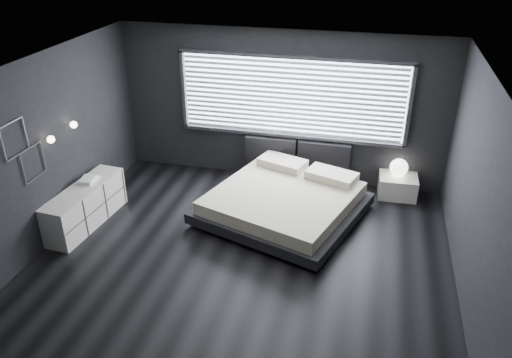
# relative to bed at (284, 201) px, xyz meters

# --- Properties ---
(room) EXTENTS (6.04, 6.00, 2.80)m
(room) POSITION_rel_bed_xyz_m (-0.36, -1.33, 1.12)
(room) COLOR black
(room) RESTS_ON ground
(window) EXTENTS (4.14, 0.09, 1.52)m
(window) POSITION_rel_bed_xyz_m (-0.16, 1.36, 1.33)
(window) COLOR white
(window) RESTS_ON ground
(headboard) EXTENTS (1.96, 0.16, 0.52)m
(headboard) POSITION_rel_bed_xyz_m (-0.01, 1.31, 0.29)
(headboard) COLOR black
(headboard) RESTS_ON ground
(sconce_near) EXTENTS (0.18, 0.11, 0.11)m
(sconce_near) POSITION_rel_bed_xyz_m (-3.25, -1.28, 1.32)
(sconce_near) COLOR silver
(sconce_near) RESTS_ON ground
(sconce_far) EXTENTS (0.18, 0.11, 0.11)m
(sconce_far) POSITION_rel_bed_xyz_m (-3.25, -0.68, 1.32)
(sconce_far) COLOR silver
(sconce_far) RESTS_ON ground
(wall_art_upper) EXTENTS (0.01, 0.48, 0.48)m
(wall_art_upper) POSITION_rel_bed_xyz_m (-3.34, -1.88, 1.57)
(wall_art_upper) COLOR #47474C
(wall_art_upper) RESTS_ON ground
(wall_art_lower) EXTENTS (0.01, 0.48, 0.48)m
(wall_art_lower) POSITION_rel_bed_xyz_m (-3.34, -1.63, 1.10)
(wall_art_lower) COLOR #47474C
(wall_art_lower) RESTS_ON ground
(bed) EXTENTS (2.95, 2.88, 0.61)m
(bed) POSITION_rel_bed_xyz_m (0.00, 0.00, 0.00)
(bed) COLOR black
(bed) RESTS_ON ground
(nightstand) EXTENTS (0.68, 0.58, 0.39)m
(nightstand) POSITION_rel_bed_xyz_m (1.85, 1.17, -0.09)
(nightstand) COLOR silver
(nightstand) RESTS_ON ground
(orb_lamp) EXTENTS (0.32, 0.32, 0.32)m
(orb_lamp) POSITION_rel_bed_xyz_m (1.83, 1.19, 0.26)
(orb_lamp) COLOR white
(orb_lamp) RESTS_ON nightstand
(dresser) EXTENTS (0.60, 1.68, 0.66)m
(dresser) POSITION_rel_bed_xyz_m (-3.08, -0.99, 0.05)
(dresser) COLOR silver
(dresser) RESTS_ON ground
(book_stack) EXTENTS (0.26, 0.34, 0.07)m
(book_stack) POSITION_rel_bed_xyz_m (-3.11, -0.77, 0.41)
(book_stack) COLOR white
(book_stack) RESTS_ON dresser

